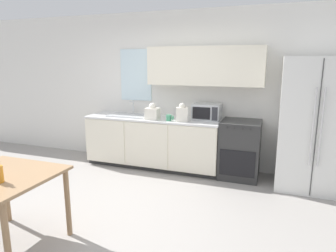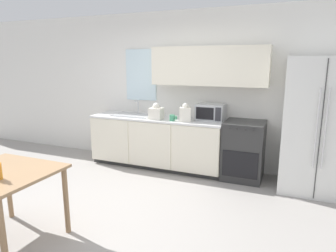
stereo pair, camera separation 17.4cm
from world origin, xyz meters
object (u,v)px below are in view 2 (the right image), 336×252
oven_range (244,150)px  refrigerator (318,126)px  coffee_mug (173,118)px  microwave (211,112)px  dining_table (3,182)px

oven_range → refrigerator: refrigerator is taller
refrigerator → coffee_mug: refrigerator is taller
refrigerator → microwave: 1.61m
coffee_mug → oven_range: bearing=10.2°
coffee_mug → refrigerator: bearing=3.6°
refrigerator → coffee_mug: 2.16m
oven_range → coffee_mug: 1.25m
oven_range → refrigerator: bearing=-3.8°
oven_range → microwave: 0.82m
oven_range → microwave: bearing=169.3°
microwave → oven_range: bearing=-10.7°
microwave → refrigerator: bearing=-6.4°
microwave → coffee_mug: bearing=-150.5°
refrigerator → dining_table: bearing=-138.2°
oven_range → coffee_mug: size_ratio=7.55×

